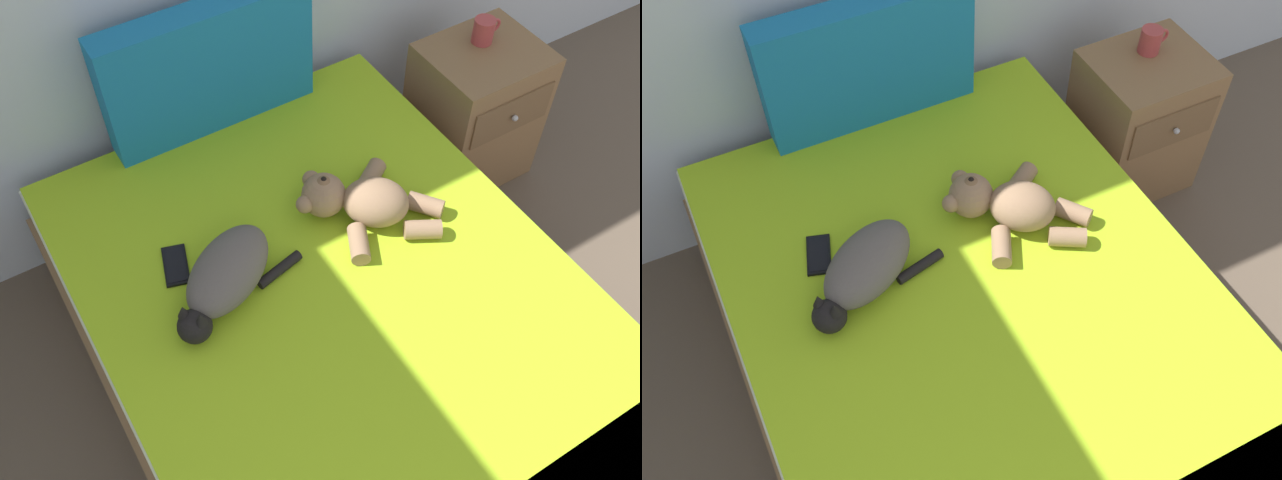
% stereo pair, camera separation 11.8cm
% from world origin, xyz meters
% --- Properties ---
extents(bed, '(1.40, 1.96, 0.51)m').
position_xyz_m(bed, '(1.45, 2.66, 0.25)').
color(bed, olive).
rests_on(bed, ground_plane).
extents(patterned_cushion, '(0.74, 0.12, 0.45)m').
position_xyz_m(patterned_cushion, '(1.48, 3.56, 0.73)').
color(patterned_cushion, '#1972AD').
rests_on(patterned_cushion, bed).
extents(cat, '(0.44, 0.34, 0.15)m').
position_xyz_m(cat, '(1.17, 2.89, 0.58)').
color(cat, '#59514C').
rests_on(cat, bed).
extents(teddy_bear, '(0.43, 0.41, 0.15)m').
position_xyz_m(teddy_bear, '(1.67, 2.92, 0.57)').
color(teddy_bear, '#937051').
rests_on(teddy_bear, bed).
extents(cell_phone, '(0.11, 0.16, 0.01)m').
position_xyz_m(cell_phone, '(1.08, 3.05, 0.51)').
color(cell_phone, black).
rests_on(cell_phone, bed).
extents(nightstand, '(0.44, 0.41, 0.59)m').
position_xyz_m(nightstand, '(2.46, 3.27, 0.30)').
color(nightstand, olive).
rests_on(nightstand, ground_plane).
extents(mug, '(0.12, 0.08, 0.09)m').
position_xyz_m(mug, '(2.49, 3.33, 0.64)').
color(mug, '#B23F3F').
rests_on(mug, nightstand).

